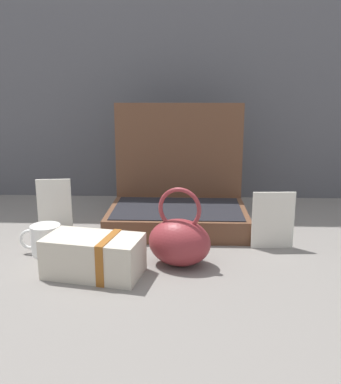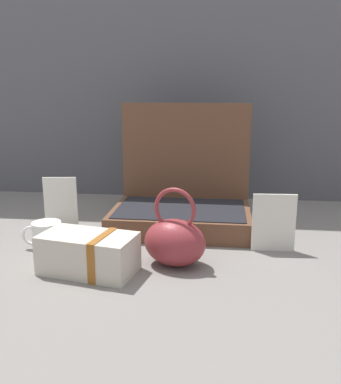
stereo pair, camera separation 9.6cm
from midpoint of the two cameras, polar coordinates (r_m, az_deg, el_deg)
The scene contains 8 objects.
ground_plane at distance 1.31m, azimuth 1.47°, elevation -6.65°, with size 6.00×6.00×0.00m, color slate.
back_wall at distance 1.82m, azimuth 3.49°, elevation 21.46°, with size 3.20×0.06×1.40m, color #56565B.
open_suitcase at distance 1.44m, azimuth 3.50°, elevation -1.05°, with size 0.45×0.32×0.41m.
teal_pouch_handbag at distance 1.12m, azimuth 3.04°, elevation -6.59°, with size 0.19×0.16×0.21m.
cream_toiletry_bag at distance 1.10m, azimuth -8.31°, elevation -8.19°, with size 0.26×0.17×0.10m.
coffee_mug at distance 1.27m, azimuth -14.22°, elevation -5.77°, with size 0.12×0.08×0.08m.
info_card_left at distance 1.26m, azimuth 15.81°, elevation -4.02°, with size 0.12×0.01×0.17m, color silver.
poster_card_right at distance 1.47m, azimuth -12.70°, elevation -1.28°, with size 0.11×0.01×0.17m, color white.
Camera 2 is at (0.16, -1.22, 0.46)m, focal length 39.84 mm.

